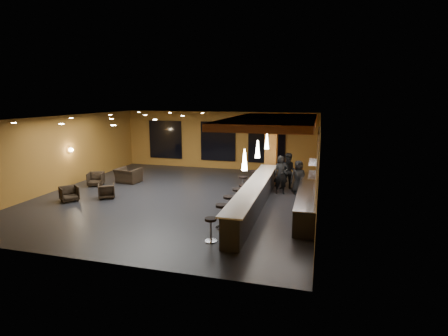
% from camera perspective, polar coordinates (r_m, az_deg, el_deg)
% --- Properties ---
extents(floor, '(12.00, 13.00, 0.10)m').
position_cam_1_polar(floor, '(15.87, -7.49, -4.75)').
color(floor, black).
rests_on(floor, ground).
extents(ceiling, '(12.00, 13.00, 0.10)m').
position_cam_1_polar(ceiling, '(15.26, -7.84, 8.34)').
color(ceiling, black).
extents(wall_back, '(12.00, 0.10, 3.50)m').
position_cam_1_polar(wall_back, '(21.59, -0.91, 4.55)').
color(wall_back, '#936021').
rests_on(wall_back, floor).
extents(wall_front, '(12.00, 0.10, 3.50)m').
position_cam_1_polar(wall_front, '(9.91, -22.50, -4.70)').
color(wall_front, '#936021').
rests_on(wall_front, floor).
extents(wall_left, '(0.10, 13.00, 3.50)m').
position_cam_1_polar(wall_left, '(18.65, -25.08, 2.36)').
color(wall_left, '#936021').
rests_on(wall_left, floor).
extents(wall_right, '(0.10, 13.00, 3.50)m').
position_cam_1_polar(wall_right, '(14.27, 15.34, 0.53)').
color(wall_right, '#936021').
rests_on(wall_right, floor).
extents(wood_soffit, '(3.60, 8.00, 0.28)m').
position_cam_1_polar(wood_soffit, '(15.19, 7.87, 7.60)').
color(wood_soffit, '#A55630').
rests_on(wood_soffit, ceiling).
extents(window_left, '(2.20, 0.06, 2.40)m').
position_cam_1_polar(window_left, '(22.71, -9.53, 4.61)').
color(window_left, black).
rests_on(window_left, wall_back).
extents(window_center, '(2.20, 0.06, 2.40)m').
position_cam_1_polar(window_center, '(21.49, -0.99, 4.38)').
color(window_center, black).
rests_on(window_center, wall_back).
extents(window_right, '(2.20, 0.06, 2.40)m').
position_cam_1_polar(window_right, '(20.86, 6.97, 4.08)').
color(window_right, black).
rests_on(window_right, wall_back).
extents(tile_backsplash, '(0.06, 3.20, 2.40)m').
position_cam_1_polar(tile_backsplash, '(13.25, 15.00, 0.82)').
color(tile_backsplash, white).
rests_on(tile_backsplash, wall_right).
extents(bar_counter, '(0.60, 8.00, 1.00)m').
position_cam_1_polar(bar_counter, '(13.79, 5.00, -4.82)').
color(bar_counter, black).
rests_on(bar_counter, floor).
extents(bar_top, '(0.78, 8.10, 0.05)m').
position_cam_1_polar(bar_top, '(13.65, 5.04, -2.71)').
color(bar_top, white).
rests_on(bar_top, bar_counter).
extents(prep_counter, '(0.70, 6.00, 0.86)m').
position_cam_1_polar(prep_counter, '(14.10, 13.42, -5.03)').
color(prep_counter, black).
rests_on(prep_counter, floor).
extents(prep_top, '(0.72, 6.00, 0.03)m').
position_cam_1_polar(prep_top, '(13.98, 13.51, -3.24)').
color(prep_top, silver).
rests_on(prep_top, prep_counter).
extents(wall_shelf_lower, '(0.30, 1.50, 0.03)m').
position_cam_1_polar(wall_shelf_lower, '(13.13, 14.29, -1.02)').
color(wall_shelf_lower, silver).
rests_on(wall_shelf_lower, wall_right).
extents(wall_shelf_upper, '(0.30, 1.50, 0.03)m').
position_cam_1_polar(wall_shelf_upper, '(13.04, 14.39, 0.91)').
color(wall_shelf_upper, silver).
rests_on(wall_shelf_upper, wall_right).
extents(column, '(0.60, 0.60, 3.50)m').
position_cam_1_polar(column, '(17.97, 7.70, 3.03)').
color(column, '#A06223').
rests_on(column, floor).
extents(wall_sconce, '(0.22, 0.22, 0.22)m').
position_cam_1_polar(wall_sconce, '(18.92, -23.73, 2.74)').
color(wall_sconce, '#FFE5B2').
rests_on(wall_sconce, wall_left).
extents(pendant_0, '(0.20, 0.20, 0.70)m').
position_cam_1_polar(pendant_0, '(11.45, 3.37, 1.34)').
color(pendant_0, white).
rests_on(pendant_0, wood_soffit).
extents(pendant_1, '(0.20, 0.20, 0.70)m').
position_cam_1_polar(pendant_1, '(13.87, 5.51, 3.10)').
color(pendant_1, white).
rests_on(pendant_1, wood_soffit).
extents(pendant_2, '(0.20, 0.20, 0.70)m').
position_cam_1_polar(pendant_2, '(16.32, 7.01, 4.33)').
color(pendant_2, white).
rests_on(pendant_2, wood_soffit).
extents(staff_a, '(0.72, 0.56, 1.76)m').
position_cam_1_polar(staff_a, '(16.14, 9.28, -1.12)').
color(staff_a, black).
rests_on(staff_a, floor).
extents(staff_b, '(0.93, 0.76, 1.77)m').
position_cam_1_polar(staff_b, '(16.89, 10.56, -0.59)').
color(staff_b, black).
rests_on(staff_b, floor).
extents(staff_c, '(0.89, 0.74, 1.55)m').
position_cam_1_polar(staff_c, '(16.29, 12.03, -1.49)').
color(staff_c, black).
rests_on(staff_c, floor).
extents(armchair_a, '(0.98, 0.98, 0.64)m').
position_cam_1_polar(armchair_a, '(16.31, -23.96, -3.86)').
color(armchair_a, black).
rests_on(armchair_a, floor).
extents(armchair_b, '(0.95, 0.95, 0.63)m').
position_cam_1_polar(armchair_b, '(16.21, -18.63, -3.58)').
color(armchair_b, black).
rests_on(armchair_b, floor).
extents(armchair_c, '(0.95, 0.96, 0.68)m').
position_cam_1_polar(armchair_c, '(18.62, -20.19, -1.70)').
color(armchair_c, black).
rests_on(armchair_c, floor).
extents(armchair_d, '(1.25, 1.12, 0.75)m').
position_cam_1_polar(armchair_d, '(18.77, -15.37, -1.18)').
color(armchair_d, black).
rests_on(armchair_d, floor).
extents(bar_stool_0, '(0.38, 0.38, 0.75)m').
position_cam_1_polar(bar_stool_0, '(10.83, -2.18, -9.52)').
color(bar_stool_0, silver).
rests_on(bar_stool_0, floor).
extents(bar_stool_1, '(0.42, 0.42, 0.84)m').
position_cam_1_polar(bar_stool_1, '(11.84, -0.40, -7.37)').
color(bar_stool_1, silver).
rests_on(bar_stool_1, floor).
extents(bar_stool_2, '(0.41, 0.41, 0.81)m').
position_cam_1_polar(bar_stool_2, '(12.88, 0.76, -5.86)').
color(bar_stool_2, silver).
rests_on(bar_stool_2, floor).
extents(bar_stool_3, '(0.42, 0.42, 0.83)m').
position_cam_1_polar(bar_stool_3, '(13.86, 2.21, -4.57)').
color(bar_stool_3, silver).
rests_on(bar_stool_3, floor).
extents(bar_stool_4, '(0.36, 0.36, 0.72)m').
position_cam_1_polar(bar_stool_4, '(14.90, 3.09, -3.70)').
color(bar_stool_4, silver).
rests_on(bar_stool_4, floor).
extents(bar_stool_5, '(0.42, 0.42, 0.82)m').
position_cam_1_polar(bar_stool_5, '(15.97, 3.08, -2.42)').
color(bar_stool_5, silver).
rests_on(bar_stool_5, floor).
extents(bar_stool_6, '(0.42, 0.42, 0.83)m').
position_cam_1_polar(bar_stool_6, '(17.25, 4.85, -1.39)').
color(bar_stool_6, silver).
rests_on(bar_stool_6, floor).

